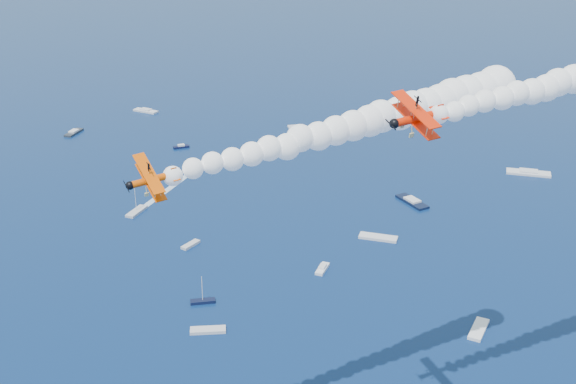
# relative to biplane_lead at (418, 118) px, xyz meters

# --- Properties ---
(biplane_lead) EXTENTS (12.48, 13.10, 8.31)m
(biplane_lead) POSITION_rel_biplane_lead_xyz_m (0.00, 0.00, 0.00)
(biplane_lead) COLOR #FF2605
(biplane_trail) EXTENTS (10.55, 10.84, 7.40)m
(biplane_trail) POSITION_rel_biplane_lead_xyz_m (-30.95, -14.10, -5.68)
(biplane_trail) COLOR #ED5304
(smoke_trail_trail) EXTENTS (60.69, 60.31, 10.56)m
(smoke_trail_trail) POSITION_rel_biplane_lead_xyz_m (-9.23, 5.12, -3.48)
(smoke_trail_trail) COLOR white
(spectator_boats) EXTENTS (239.60, 178.34, 0.70)m
(spectator_boats) POSITION_rel_biplane_lead_xyz_m (-22.67, 85.69, -59.34)
(spectator_boats) COLOR silver
(spectator_boats) RESTS_ON ground
(boat_wakes) EXTENTS (97.32, 151.85, 0.04)m
(boat_wakes) POSITION_rel_biplane_lead_xyz_m (-36.77, 47.52, -59.66)
(boat_wakes) COLOR white
(boat_wakes) RESTS_ON ground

